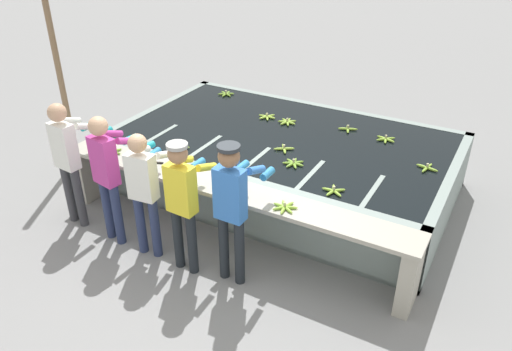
{
  "coord_description": "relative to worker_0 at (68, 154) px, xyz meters",
  "views": [
    {
      "loc": [
        2.76,
        -3.92,
        3.75
      ],
      "look_at": [
        0.0,
        1.0,
        0.58
      ],
      "focal_mm": 35.0,
      "sensor_mm": 36.0,
      "label": 1
    }
  ],
  "objects": [
    {
      "name": "banana_bunch_floating_9",
      "position": [
        0.33,
        3.09,
        -0.15
      ],
      "size": [
        0.27,
        0.28,
        0.08
      ],
      "color": "#75A333",
      "rests_on": "wash_tank"
    },
    {
      "name": "work_ledge",
      "position": [
        1.91,
        0.52,
        -0.4
      ],
      "size": [
        4.64,
        0.45,
        0.82
      ],
      "color": "#A8A393",
      "rests_on": "ground"
    },
    {
      "name": "worker_1",
      "position": [
        0.69,
        -0.04,
        -0.01
      ],
      "size": [
        0.48,
        0.74,
        1.65
      ],
      "color": "navy",
      "rests_on": "ground"
    },
    {
      "name": "banana_bunch_floating_6",
      "position": [
        1.4,
        2.56,
        -0.15
      ],
      "size": [
        0.28,
        0.26,
        0.08
      ],
      "color": "#9EC642",
      "rests_on": "wash_tank"
    },
    {
      "name": "worker_4",
      "position": [
        2.34,
        0.04,
        0.02
      ],
      "size": [
        0.41,
        0.72,
        1.66
      ],
      "color": "#1E2328",
      "rests_on": "ground"
    },
    {
      "name": "knife_1",
      "position": [
        1.43,
        0.41,
        -0.16
      ],
      "size": [
        0.35,
        0.08,
        0.02
      ],
      "color": "silver",
      "rests_on": "work_ledge"
    },
    {
      "name": "banana_bunch_floating_1",
      "position": [
        3.88,
        2.09,
        -0.15
      ],
      "size": [
        0.28,
        0.28,
        0.08
      ],
      "color": "#8CB738",
      "rests_on": "wash_tank"
    },
    {
      "name": "wash_tank",
      "position": [
        1.91,
        2.1,
        -0.59
      ],
      "size": [
        4.64,
        2.74,
        0.82
      ],
      "color": "gray",
      "rests_on": "ground"
    },
    {
      "name": "banana_bunch_floating_3",
      "position": [
        1.75,
        2.53,
        -0.15
      ],
      "size": [
        0.28,
        0.28,
        0.08
      ],
      "color": "#93BC3D",
      "rests_on": "wash_tank"
    },
    {
      "name": "banana_bunch_floating_4",
      "position": [
        3.19,
        2.66,
        -0.15
      ],
      "size": [
        0.28,
        0.28,
        0.08
      ],
      "color": "#8CB738",
      "rests_on": "wash_tank"
    },
    {
      "name": "worker_0",
      "position": [
        0.0,
        0.0,
        0.0
      ],
      "size": [
        0.44,
        0.73,
        1.66
      ],
      "color": "#38383D",
      "rests_on": "ground"
    },
    {
      "name": "banana_bunch_ledge_2",
      "position": [
        2.75,
        0.44,
        -0.15
      ],
      "size": [
        0.28,
        0.28,
        0.08
      ],
      "color": "#8CB738",
      "rests_on": "work_ledge"
    },
    {
      "name": "banana_bunch_ledge_0",
      "position": [
        0.19,
        0.52,
        -0.15
      ],
      "size": [
        0.28,
        0.27,
        0.08
      ],
      "color": "#75A333",
      "rests_on": "work_ledge"
    },
    {
      "name": "banana_bunch_floating_5",
      "position": [
        2.4,
        1.4,
        -0.15
      ],
      "size": [
        0.28,
        0.28,
        0.08
      ],
      "color": "#75A333",
      "rests_on": "wash_tank"
    },
    {
      "name": "banana_bunch_floating_8",
      "position": [
        0.89,
        1.04,
        -0.15
      ],
      "size": [
        0.27,
        0.28,
        0.08
      ],
      "color": "#8CB738",
      "rests_on": "wash_tank"
    },
    {
      "name": "knife_0",
      "position": [
        0.99,
        0.62,
        -0.16
      ],
      "size": [
        0.34,
        0.16,
        0.02
      ],
      "color": "silver",
      "rests_on": "work_ledge"
    },
    {
      "name": "support_post_left",
      "position": [
        -1.38,
        1.2,
        0.61
      ],
      "size": [
        0.09,
        0.09,
        3.2
      ],
      "color": "#846647",
      "rests_on": "ground"
    },
    {
      "name": "worker_3",
      "position": [
        1.79,
        -0.06,
        -0.04
      ],
      "size": [
        0.42,
        0.72,
        1.59
      ],
      "color": "#1E2328",
      "rests_on": "ground"
    },
    {
      "name": "ground_plane",
      "position": [
        1.91,
        0.3,
        -0.99
      ],
      "size": [
        80.0,
        80.0,
        0.0
      ],
      "primitive_type": "plane",
      "color": "gray",
      "rests_on": "ground"
    },
    {
      "name": "banana_bunch_ledge_1",
      "position": [
        2.13,
        0.44,
        -0.15
      ],
      "size": [
        0.28,
        0.27,
        0.08
      ],
      "color": "#9EC642",
      "rests_on": "work_ledge"
    },
    {
      "name": "banana_bunch_floating_0",
      "position": [
        2.62,
        2.72,
        -0.15
      ],
      "size": [
        0.27,
        0.27,
        0.08
      ],
      "color": "#8CB738",
      "rests_on": "wash_tank"
    },
    {
      "name": "banana_bunch_floating_2",
      "position": [
        3.08,
        1.02,
        -0.15
      ],
      "size": [
        0.27,
        0.28,
        0.08
      ],
      "color": "#8CB738",
      "rests_on": "wash_tank"
    },
    {
      "name": "banana_bunch_floating_7",
      "position": [
        2.11,
        1.7,
        -0.15
      ],
      "size": [
        0.25,
        0.25,
        0.08
      ],
      "color": "#93BC3D",
      "rests_on": "wash_tank"
    },
    {
      "name": "worker_2",
      "position": [
        1.23,
        -0.04,
        -0.07
      ],
      "size": [
        0.46,
        0.72,
        1.56
      ],
      "color": "navy",
      "rests_on": "ground"
    }
  ]
}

